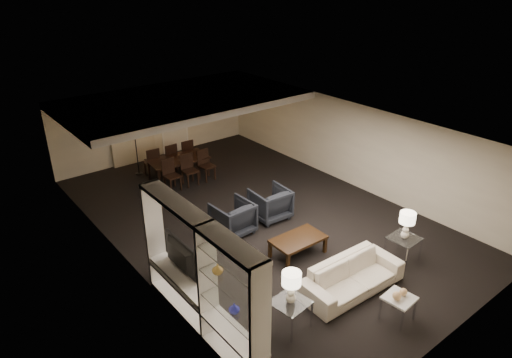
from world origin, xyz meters
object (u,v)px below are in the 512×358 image
object	(u,v)px
pendant_light	(192,114)
chair_fl	(152,162)
marble_table	(398,308)
chair_nm	(190,170)
chair_nl	(172,175)
chair_nr	(207,165)
chair_fm	(169,157)
floor_speaker	(168,252)
armchair_left	(233,218)
armchair_right	(270,203)
vase_blue	(234,308)
vase_amber	(218,269)
television	(177,258)
dining_table	(179,168)
table_lamp_right	(406,225)
coffee_table	(298,246)
chair_fr	(185,153)
table_lamp_left	(291,288)
side_table_left	(290,314)
floor_lamp	(136,150)
side_table_right	(403,249)
sofa	(352,276)

from	to	relation	value
pendant_light	chair_fl	size ratio (longest dim) A/B	0.55
marble_table	chair_nm	bearing A→B (deg)	90.00
chair_nl	chair_fl	bearing A→B (deg)	86.49
chair_nr	pendant_light	bearing A→B (deg)	82.55
chair_fm	floor_speaker	bearing A→B (deg)	58.74
armchair_left	floor_speaker	distance (m)	2.08
armchair_right	marble_table	bearing A→B (deg)	86.06
vase_blue	chair_fm	xyz separation A→B (m)	(2.97, 7.67, -0.68)
vase_amber	marble_table	bearing A→B (deg)	-26.36
television	dining_table	xyz separation A→B (m)	(2.94, 5.15, -0.76)
armchair_left	chair_fl	bearing A→B (deg)	-91.89
table_lamp_right	television	world-z (taller)	television
pendant_light	coffee_table	xyz separation A→B (m)	(-0.64, -5.46, -1.70)
chair_fm	armchair_right	bearing A→B (deg)	95.38
chair_fr	table_lamp_right	bearing A→B (deg)	98.69
armchair_left	table_lamp_left	distance (m)	3.51
floor_speaker	chair_nm	xyz separation A→B (m)	(2.62, 3.48, -0.05)
table_lamp_right	chair_fm	size ratio (longest dim) A/B	0.67
side_table_left	chair_nr	size ratio (longest dim) A/B	0.65
pendant_light	floor_lamp	size ratio (longest dim) A/B	0.32
marble_table	chair_fr	distance (m)	8.74
marble_table	chair_nl	world-z (taller)	chair_nl
chair_fl	television	bearing A→B (deg)	72.61
marble_table	dining_table	size ratio (longest dim) A/B	0.28
side_table_right	floor_lamp	bearing A→B (deg)	107.78
sofa	chair_nr	world-z (taller)	chair_nr
marble_table	vase_amber	size ratio (longest dim) A/B	2.74
side_table_left	chair_nl	xyz separation A→B (m)	(1.10, 6.31, 0.19)
marble_table	floor_speaker	distance (m)	4.73
armchair_left	chair_fr	world-z (taller)	chair_fr
coffee_table	chair_nm	size ratio (longest dim) A/B	1.30
pendant_light	chair_nr	bearing A→B (deg)	-92.74
armchair_right	floor_speaker	size ratio (longest dim) A/B	0.86
table_lamp_right	vase_blue	world-z (taller)	vase_blue
sofa	armchair_right	world-z (taller)	armchair_right
armchair_right	television	xyz separation A→B (m)	(-3.54, -1.49, 0.66)
armchair_right	floor_lamp	size ratio (longest dim) A/B	0.57
table_lamp_left	vase_amber	xyz separation A→B (m)	(-1.27, 0.37, 0.76)
side_table_right	floor_lamp	distance (m)	8.45
pendant_light	television	bearing A→B (deg)	-124.30
armchair_right	chair_nm	size ratio (longest dim) A/B	0.96
side_table_left	table_lamp_right	xyz separation A→B (m)	(3.40, 0.00, 0.60)
marble_table	floor_lamp	distance (m)	9.19
marble_table	chair_fr	world-z (taller)	chair_fr
marble_table	floor_speaker	world-z (taller)	floor_speaker
dining_table	chair_nm	distance (m)	0.67
pendant_light	side_table_right	world-z (taller)	pendant_light
armchair_right	vase_blue	world-z (taller)	vase_blue
vase_blue	coffee_table	bearing A→B (deg)	29.13
chair_fm	sofa	bearing A→B (deg)	87.46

